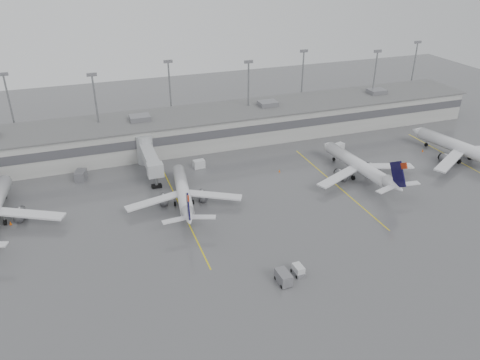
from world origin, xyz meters
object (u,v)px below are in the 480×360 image
object	(u,v)px
jet_mid_left	(183,192)
jet_far_right	(465,149)
jet_mid_right	(360,166)
baggage_tug	(298,271)

from	to	relation	value
jet_mid_left	jet_far_right	world-z (taller)	jet_far_right
jet_mid_right	baggage_tug	world-z (taller)	jet_mid_right
jet_mid_left	jet_mid_right	world-z (taller)	jet_mid_right
jet_far_right	baggage_tug	xyz separation A→B (m)	(-57.88, -26.48, -2.54)
jet_far_right	baggage_tug	bearing A→B (deg)	-167.30
jet_mid_right	jet_far_right	distance (m)	29.17
jet_mid_left	baggage_tug	distance (m)	31.31
jet_mid_right	jet_far_right	world-z (taller)	jet_far_right
jet_mid_left	jet_far_right	distance (m)	70.08
jet_mid_right	baggage_tug	distance (m)	39.61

